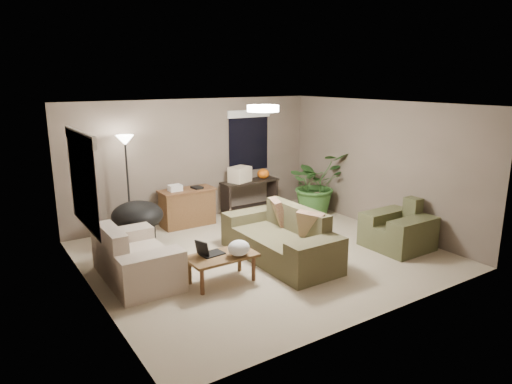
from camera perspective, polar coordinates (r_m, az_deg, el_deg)
room_shell at (r=7.41m, az=0.85°, el=1.19°), size 5.50×5.50×5.50m
main_sofa at (r=7.54m, az=3.18°, el=-6.20°), size 0.95×2.20×0.85m
throw_pillows at (r=7.57m, az=4.78°, el=-3.30°), size 0.38×1.40×0.47m
loveseat at (r=7.00m, az=-14.91°, el=-8.28°), size 0.90×1.60×0.85m
armchair at (r=8.39m, az=17.35°, el=-4.70°), size 0.95×1.00×0.85m
coffee_table at (r=6.68m, az=-4.31°, el=-8.36°), size 1.00×0.55×0.42m
laptop at (r=6.65m, az=-6.03°, el=-7.39°), size 0.41×0.26×0.24m
plastic_bag at (r=6.59m, az=-2.17°, el=-7.01°), size 0.35×0.32×0.23m
desk at (r=9.28m, az=-8.56°, el=-1.89°), size 1.10×0.50×0.75m
desk_papers at (r=9.10m, az=-9.52°, el=0.52°), size 0.68×0.27×0.12m
console_table at (r=9.94m, az=-0.78°, el=-0.30°), size 1.30×0.40×0.75m
pumpkin at (r=10.03m, az=0.91°, el=2.30°), size 0.34×0.34×0.22m
cardboard_box at (r=9.70m, az=-2.03°, el=2.22°), size 0.52×0.45×0.33m
papasan_chair at (r=8.34m, az=-14.56°, el=-3.40°), size 1.15×1.15×0.80m
floor_lamp at (r=8.58m, az=-15.96°, el=4.77°), size 0.32×0.32×1.91m
ceiling_fixture at (r=7.24m, az=0.88°, el=10.40°), size 0.50×0.50×0.10m
houseplant at (r=9.97m, az=7.43°, el=0.21°), size 1.23×1.37×1.07m
cat_scratching_post at (r=9.92m, az=7.79°, el=-1.79°), size 0.32×0.32×0.50m
window_left at (r=6.52m, az=-21.03°, el=3.25°), size 0.05×1.56×1.33m
window_back at (r=10.07m, az=-0.91°, el=7.70°), size 1.06×0.05×1.33m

